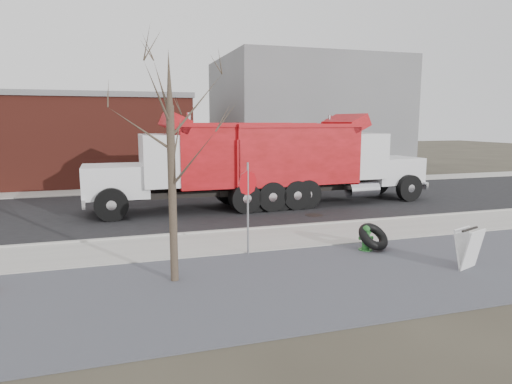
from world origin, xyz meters
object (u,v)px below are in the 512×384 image
object	(u,v)px
fire_hydrant	(366,239)
dump_truck_red_b	(213,161)
truck_tire	(373,237)
sandwich_board	(468,248)
stop_sign	(248,192)
dump_truck_red_a	(316,159)

from	to	relation	value
fire_hydrant	dump_truck_red_b	xyz separation A→B (m)	(-2.82, 7.44, 1.67)
fire_hydrant	truck_tire	distance (m)	0.23
dump_truck_red_b	sandwich_board	bearing A→B (deg)	113.73
fire_hydrant	stop_sign	size ratio (longest dim) A/B	0.29
fire_hydrant	dump_truck_red_a	size ratio (longest dim) A/B	0.08
dump_truck_red_a	dump_truck_red_b	distance (m)	4.72
truck_tire	stop_sign	world-z (taller)	stop_sign
fire_hydrant	stop_sign	world-z (taller)	stop_sign
sandwich_board	dump_truck_red_a	xyz separation A→B (m)	(0.35, 9.72, 1.45)
stop_sign	truck_tire	bearing A→B (deg)	-17.33
fire_hydrant	stop_sign	distance (m)	3.66
stop_sign	dump_truck_red_b	xyz separation A→B (m)	(0.50, 6.82, 0.26)
truck_tire	stop_sign	xyz separation A→B (m)	(-3.54, 0.64, 1.36)
fire_hydrant	dump_truck_red_b	size ratio (longest dim) A/B	0.08
sandwich_board	dump_truck_red_b	xyz separation A→B (m)	(-4.37, 9.65, 1.48)
stop_sign	fire_hydrant	bearing A→B (deg)	-17.67
sandwich_board	dump_truck_red_b	distance (m)	10.70
sandwich_board	dump_truck_red_a	bearing A→B (deg)	66.51
dump_truck_red_a	sandwich_board	bearing A→B (deg)	-95.25
sandwich_board	dump_truck_red_a	world-z (taller)	dump_truck_red_a
stop_sign	dump_truck_red_a	distance (m)	8.64
sandwich_board	dump_truck_red_a	size ratio (longest dim) A/B	0.10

